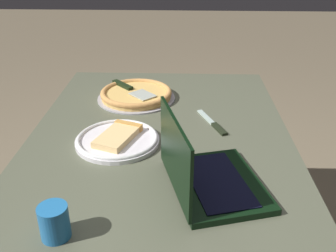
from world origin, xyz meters
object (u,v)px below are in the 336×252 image
pizza_plate (118,139)px  drink_cup (54,222)px  pizza_tray (136,94)px  laptop (204,175)px  dining_table (160,152)px  table_knife (214,124)px

pizza_plate → drink_cup: (0.42, -0.07, 0.03)m
pizza_plate → pizza_tray: bearing=176.9°
laptop → drink_cup: (0.19, -0.34, -0.00)m
laptop → pizza_plate: (-0.23, -0.26, -0.03)m
dining_table → pizza_tray: (-0.29, -0.11, 0.09)m
dining_table → drink_cup: 0.55m
dining_table → table_knife: table_knife is taller
dining_table → laptop: size_ratio=3.49×
pizza_plate → drink_cup: bearing=-9.7°
laptop → pizza_tray: laptop is taller
pizza_tray → pizza_plate: bearing=-3.1°
laptop → pizza_plate: bearing=-131.7°
table_knife → pizza_plate: bearing=-67.3°
laptop → drink_cup: size_ratio=4.23×
dining_table → pizza_tray: 0.32m
dining_table → table_knife: 0.21m
dining_table → pizza_plate: (0.07, -0.13, 0.09)m
table_knife → pizza_tray: bearing=-127.2°
pizza_plate → pizza_tray: (-0.36, 0.02, 0.01)m
dining_table → pizza_tray: bearing=-158.7°
table_knife → drink_cup: 0.68m
drink_cup → laptop: bearing=119.4°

